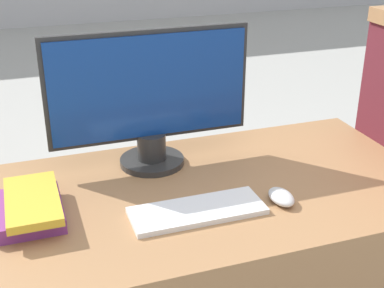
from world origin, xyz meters
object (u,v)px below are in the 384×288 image
keyboard (197,211)px  mouse (281,197)px  monitor (150,98)px  book_stack (29,208)px

keyboard → mouse: (0.25, -0.02, 0.01)m
keyboard → mouse: mouse is taller
monitor → book_stack: size_ratio=2.35×
monitor → book_stack: 0.50m
monitor → keyboard: size_ratio=1.73×
keyboard → monitor: bearing=96.3°
monitor → mouse: monitor is taller
monitor → mouse: size_ratio=6.16×
monitor → keyboard: 0.41m
mouse → book_stack: 0.71m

